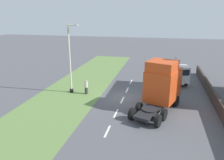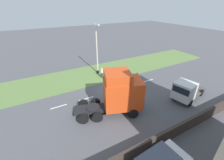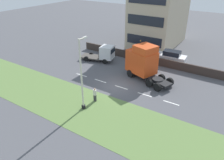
{
  "view_description": "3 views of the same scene",
  "coord_description": "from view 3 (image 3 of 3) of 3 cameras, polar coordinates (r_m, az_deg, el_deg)",
  "views": [
    {
      "loc": [
        3.63,
        -21.42,
        8.66
      ],
      "look_at": [
        -0.51,
        -3.28,
        2.92
      ],
      "focal_mm": 35.0,
      "sensor_mm": 36.0,
      "label": 1
    },
    {
      "loc": [
        14.44,
        -8.34,
        10.26
      ],
      "look_at": [
        0.31,
        -0.56,
        1.81
      ],
      "focal_mm": 24.0,
      "sensor_mm": 36.0,
      "label": 2
    },
    {
      "loc": [
        -20.46,
        -12.59,
        13.27
      ],
      "look_at": [
        -2.2,
        -0.75,
        2.01
      ],
      "focal_mm": 35.0,
      "sensor_mm": 36.0,
      "label": 3
    }
  ],
  "objects": [
    {
      "name": "ground_plane",
      "position": [
        27.44,
        1.19,
        -1.56
      ],
      "size": [
        120.0,
        120.0,
        0.0
      ],
      "primitive_type": "plane",
      "color": "#515156",
      "rests_on": "ground"
    },
    {
      "name": "grass_verge",
      "position": [
        23.31,
        -6.7,
        -7.53
      ],
      "size": [
        7.0,
        44.0,
        0.01
      ],
      "color": "#607F42",
      "rests_on": "ground"
    },
    {
      "name": "lane_markings",
      "position": [
        27.12,
        2.44,
        -1.94
      ],
      "size": [
        0.16,
        14.6,
        0.0
      ],
      "color": "white",
      "rests_on": "ground"
    },
    {
      "name": "boundary_wall",
      "position": [
        34.44,
        9.17,
        5.46
      ],
      "size": [
        0.25,
        24.0,
        1.24
      ],
      "color": "#382D28",
      "rests_on": "ground"
    },
    {
      "name": "building_block",
      "position": [
        42.49,
        12.26,
        16.56
      ],
      "size": [
        12.03,
        7.48,
        12.54
      ],
      "color": "#C1B293",
      "rests_on": "ground"
    },
    {
      "name": "lorry_cab",
      "position": [
        28.86,
        8.11,
        4.72
      ],
      "size": [
        4.53,
        6.94,
        4.71
      ],
      "rotation": [
        0.0,
        0.0,
        -0.34
      ],
      "color": "black",
      "rests_on": "ground"
    },
    {
      "name": "flatbed_truck",
      "position": [
        34.28,
        -2.02,
        6.97
      ],
      "size": [
        3.16,
        5.64,
        2.53
      ],
      "rotation": [
        0.0,
        0.0,
        3.36
      ],
      "color": "silver",
      "rests_on": "ground"
    },
    {
      "name": "parked_car",
      "position": [
        34.89,
        15.13,
        5.78
      ],
      "size": [
        2.21,
        4.64,
        2.02
      ],
      "rotation": [
        0.0,
        0.0,
        0.07
      ],
      "color": "silver",
      "rests_on": "ground"
    },
    {
      "name": "lamp_post",
      "position": [
        21.74,
        -7.86,
        0.13
      ],
      "size": [
        1.33,
        0.41,
        7.56
      ],
      "color": "black",
      "rests_on": "ground"
    },
    {
      "name": "pedestrian",
      "position": [
        24.13,
        -4.5,
        -3.86
      ],
      "size": [
        0.39,
        0.39,
        1.63
      ],
      "color": "#333338",
      "rests_on": "ground"
    }
  ]
}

